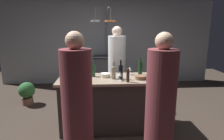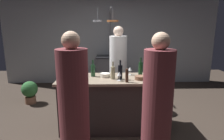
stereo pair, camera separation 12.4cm
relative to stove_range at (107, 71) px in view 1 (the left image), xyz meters
name	(u,v)px [view 1 (the left image)]	position (x,y,z in m)	size (l,w,h in m)	color
ground_plane	(113,127)	(0.00, -2.45, -0.45)	(9.00, 9.00, 0.00)	#382D26
back_wall	(106,41)	(0.00, 0.40, 0.85)	(6.40, 0.16, 2.60)	#9EA3A8
kitchen_island	(113,103)	(0.00, -2.45, 0.01)	(1.80, 0.72, 0.90)	#332D2B
stove_range	(107,71)	(0.00, 0.00, 0.00)	(0.80, 0.64, 0.89)	#47474C
chef	(117,71)	(0.15, -1.54, 0.36)	(0.37, 0.37, 1.74)	white
bar_stool_left	(79,126)	(-0.51, -3.07, -0.07)	(0.28, 0.28, 0.68)	#4C4C51
guest_left	(78,110)	(-0.48, -3.44, 0.34)	(0.36, 0.36, 1.69)	brown
bar_stool_right	(156,124)	(0.58, -3.07, -0.07)	(0.28, 0.28, 0.68)	#4C4C51
guest_right	(160,108)	(0.51, -3.44, 0.33)	(0.36, 0.36, 1.68)	brown
overhead_pot_rack	(106,31)	(-0.04, -0.44, 1.17)	(0.59, 1.41, 2.17)	gray
potted_plant	(27,92)	(-1.86, -1.32, -0.15)	(0.36, 0.36, 0.52)	brown
pepper_mill	(128,75)	(0.22, -2.71, 0.56)	(0.05, 0.05, 0.21)	#382319
wine_bottle_dark	(121,72)	(0.13, -2.53, 0.57)	(0.07, 0.07, 0.31)	black
wine_bottle_red	(140,68)	(0.50, -2.27, 0.57)	(0.07, 0.07, 0.31)	#143319
wine_bottle_green	(93,70)	(-0.33, -2.34, 0.56)	(0.07, 0.07, 0.29)	#193D23
wine_bottle_amber	(69,69)	(-0.74, -2.25, 0.57)	(0.07, 0.07, 0.31)	brown
wine_bottle_white	(113,72)	(0.01, -2.51, 0.56)	(0.07, 0.07, 0.29)	gray
wine_glass_near_left_guest	(130,69)	(0.32, -2.26, 0.56)	(0.07, 0.07, 0.15)	silver
wine_glass_near_right_guest	(120,74)	(0.10, -2.63, 0.56)	(0.07, 0.07, 0.15)	silver
mixing_bowl_ceramic	(105,75)	(-0.12, -2.39, 0.48)	(0.17, 0.17, 0.06)	silver
mixing_bowl_wooden	(141,77)	(0.45, -2.56, 0.48)	(0.18, 0.18, 0.06)	brown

